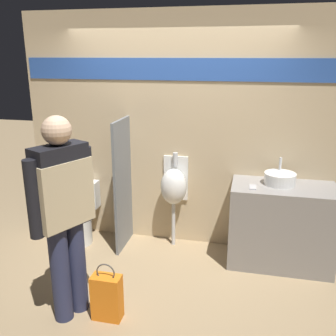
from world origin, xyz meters
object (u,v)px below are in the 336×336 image
(sink_basin, at_px, (280,179))
(urinal_near_counter, at_px, (174,186))
(shopping_bag, at_px, (107,297))
(toilet, at_px, (79,217))
(person_in_vest, at_px, (63,206))
(cell_phone, at_px, (253,187))

(sink_basin, xyz_separation_m, urinal_near_counter, (-1.17, 0.10, -0.22))
(shopping_bag, bearing_deg, sink_basin, 42.53)
(shopping_bag, bearing_deg, toilet, 123.93)
(person_in_vest, relative_size, shopping_bag, 3.32)
(person_in_vest, bearing_deg, cell_phone, -26.17)
(urinal_near_counter, xyz_separation_m, toilet, (-1.15, -0.16, -0.44))
(person_in_vest, distance_m, shopping_bag, 0.89)
(sink_basin, height_order, urinal_near_counter, sink_basin)
(urinal_near_counter, xyz_separation_m, person_in_vest, (-0.63, -1.44, 0.29))
(shopping_bag, bearing_deg, cell_phone, 44.52)
(cell_phone, height_order, urinal_near_counter, urinal_near_counter)
(person_in_vest, bearing_deg, toilet, 48.55)
(cell_phone, relative_size, person_in_vest, 0.08)
(sink_basin, relative_size, person_in_vest, 0.19)
(cell_phone, height_order, person_in_vest, person_in_vest)
(sink_basin, xyz_separation_m, toilet, (-2.32, -0.05, -0.66))
(sink_basin, height_order, cell_phone, sink_basin)
(cell_phone, relative_size, urinal_near_counter, 0.12)
(toilet, distance_m, shopping_bag, 1.55)
(urinal_near_counter, xyz_separation_m, shopping_bag, (-0.29, -1.44, -0.53))
(cell_phone, bearing_deg, toilet, 176.56)
(urinal_near_counter, height_order, person_in_vest, person_in_vest)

